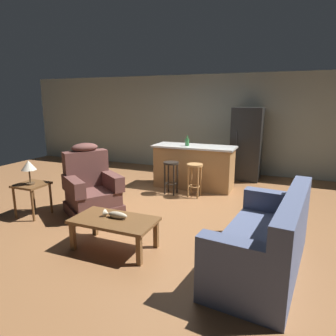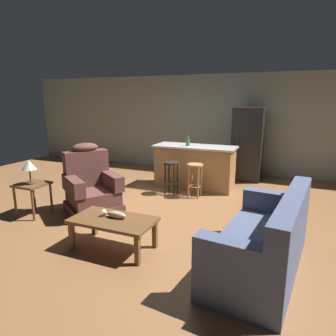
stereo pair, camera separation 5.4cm
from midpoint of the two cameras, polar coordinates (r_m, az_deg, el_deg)
The scene contains 13 objects.
ground_plane at distance 5.62m, azimuth 0.94°, elevation -7.29°, with size 12.00×12.00×0.00m.
back_wall at distance 8.28m, azimuth 9.24°, elevation 8.31°, with size 12.00×0.05×2.60m.
coffee_table at distance 4.05m, azimuth -10.02°, elevation -10.22°, with size 1.10×0.60×0.42m.
fish_figurine at distance 4.04m, azimuth -9.81°, elevation -8.74°, with size 0.34×0.10×0.10m.
couch at distance 3.71m, azimuth 18.42°, elevation -13.33°, with size 1.05×1.98×0.94m.
recliner_near_lamp at distance 5.41m, azimuth -14.13°, elevation -3.80°, with size 1.17×1.17×1.20m.
end_table at distance 5.57m, azimuth -24.18°, elevation -3.66°, with size 0.48×0.48×0.56m.
table_lamp at distance 5.43m, azimuth -24.68°, elevation 0.33°, with size 0.24×0.24×0.41m.
kitchen_island at distance 6.71m, azimuth 5.31°, elevation 0.26°, with size 1.80×0.70×0.95m.
bar_stool_left at distance 6.23m, azimuth 0.91°, elevation -0.73°, with size 0.32×0.32×0.68m.
bar_stool_right at distance 6.06m, azimuth 5.43°, elevation -1.17°, with size 0.32×0.32×0.68m.
refrigerator at distance 7.58m, azimuth 15.13°, elevation 4.42°, with size 0.70×0.69×1.76m.
bottle_tall_green at distance 6.58m, azimuth 4.04°, elevation 4.97°, with size 0.09×0.09×0.23m.
Camera 2 is at (2.01, -4.88, 1.94)m, focal length 32.00 mm.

